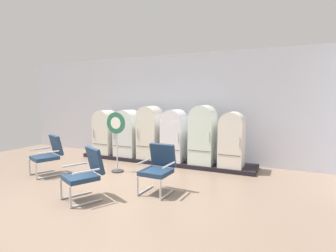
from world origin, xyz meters
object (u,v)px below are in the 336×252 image
at_px(refrigerator_0, 105,131).
at_px(armchair_left, 49,154).
at_px(refrigerator_4, 203,133).
at_px(refrigerator_5, 232,138).
at_px(armchair_center, 86,172).
at_px(sign_stand, 116,140).
at_px(armchair_right, 158,166).
at_px(refrigerator_1, 127,132).
at_px(refrigerator_2, 150,131).
at_px(refrigerator_3, 174,134).

distance_m(refrigerator_0, armchair_left, 2.28).
distance_m(refrigerator_4, refrigerator_5, 0.81).
relative_size(armchair_center, sign_stand, 0.63).
bearing_deg(armchair_center, armchair_right, 40.15).
xyz_separation_m(refrigerator_5, armchair_center, (-2.16, -3.17, -0.35)).
bearing_deg(refrigerator_1, refrigerator_2, 0.85).
xyz_separation_m(refrigerator_1, armchair_center, (1.12, -3.18, -0.34)).
bearing_deg(refrigerator_1, refrigerator_5, -0.12).
height_order(refrigerator_2, armchair_center, refrigerator_2).
bearing_deg(refrigerator_0, armchair_right, -36.13).
height_order(refrigerator_0, armchair_center, refrigerator_0).
relative_size(refrigerator_3, sign_stand, 0.95).
bearing_deg(refrigerator_2, refrigerator_0, -179.20).
height_order(refrigerator_2, armchair_left, refrigerator_2).
bearing_deg(refrigerator_2, sign_stand, -100.46).
height_order(armchair_left, armchair_right, same).
bearing_deg(refrigerator_5, refrigerator_4, 177.81).
bearing_deg(refrigerator_3, armchair_right, -74.98).
bearing_deg(armchair_right, refrigerator_2, 122.02).
bearing_deg(armchair_center, refrigerator_2, 95.59).
relative_size(refrigerator_4, armchair_center, 1.64).
height_order(refrigerator_1, refrigerator_2, refrigerator_2).
height_order(refrigerator_0, refrigerator_5, refrigerator_5).
distance_m(refrigerator_0, refrigerator_2, 1.65).
xyz_separation_m(refrigerator_0, sign_stand, (1.40, -1.35, -0.01)).
bearing_deg(armchair_center, refrigerator_3, 81.19).
bearing_deg(sign_stand, armchair_right, -28.04).
distance_m(refrigerator_3, armchair_right, 2.37).
relative_size(refrigerator_1, refrigerator_5, 0.99).
xyz_separation_m(refrigerator_3, armchair_right, (0.61, -2.26, -0.37)).
xyz_separation_m(refrigerator_2, refrigerator_4, (1.67, 0.01, 0.02)).
xyz_separation_m(refrigerator_0, armchair_left, (-0.05, -2.25, -0.33)).
bearing_deg(armchair_right, refrigerator_4, 83.60).
distance_m(refrigerator_3, armchair_center, 3.25).
distance_m(refrigerator_5, armchair_left, 4.76).
height_order(refrigerator_2, refrigerator_5, refrigerator_2).
bearing_deg(sign_stand, refrigerator_3, 52.32).
bearing_deg(refrigerator_3, armchair_center, -98.81).
height_order(refrigerator_3, armchair_left, refrigerator_3).
height_order(refrigerator_2, armchair_right, refrigerator_2).
xyz_separation_m(refrigerator_1, refrigerator_2, (0.81, 0.01, 0.08)).
distance_m(refrigerator_1, sign_stand, 1.47).
bearing_deg(refrigerator_3, refrigerator_2, -180.00).
relative_size(armchair_right, sign_stand, 0.63).
height_order(refrigerator_5, sign_stand, refrigerator_5).
bearing_deg(armchair_left, refrigerator_1, 68.49).
bearing_deg(refrigerator_0, refrigerator_5, 0.06).
distance_m(refrigerator_1, refrigerator_2, 0.81).
xyz_separation_m(refrigerator_2, armchair_center, (0.31, -3.19, -0.42)).
relative_size(refrigerator_0, armchair_left, 1.44).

